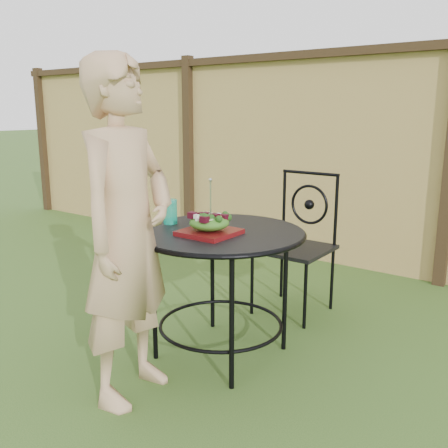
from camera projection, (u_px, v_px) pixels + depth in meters
name	position (u px, v px, depth m)	size (l,w,h in m)	color
ground	(126.00, 338.00, 3.05)	(60.00, 60.00, 0.00)	#244415
fence	(300.00, 156.00, 4.56)	(8.00, 0.12, 1.90)	#DFC26E
patio_table	(221.00, 255.00, 2.73)	(0.92, 0.92, 0.72)	black
patio_chair	(298.00, 239.00, 3.39)	(0.46, 0.46, 0.95)	black
diner	(127.00, 234.00, 2.30)	(0.59, 0.39, 1.61)	tan
salad_plate	(209.00, 232.00, 2.61)	(0.27, 0.27, 0.02)	#4A0A0D
salad	(209.00, 223.00, 2.60)	(0.21, 0.21, 0.08)	#235614
fork	(211.00, 198.00, 2.57)	(0.01, 0.01, 0.18)	silver
drinking_glass	(170.00, 212.00, 2.85)	(0.08, 0.08, 0.14)	#0EA984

